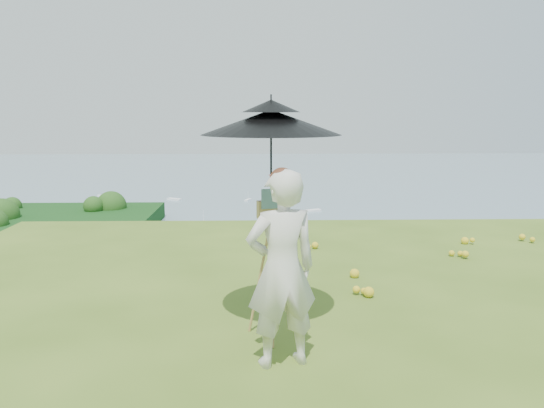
{
  "coord_description": "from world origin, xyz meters",
  "views": [
    {
      "loc": [
        -1.95,
        -4.18,
        2.31
      ],
      "look_at": [
        -1.75,
        3.41,
        0.98
      ],
      "focal_mm": 35.0,
      "sensor_mm": 36.0,
      "label": 1
    }
  ],
  "objects": [
    {
      "name": "ground",
      "position": [
        0.0,
        0.0,
        0.0
      ],
      "size": [
        14.0,
        14.0,
        0.0
      ],
      "primitive_type": "plane",
      "color": "#46641C",
      "rests_on": "ground"
    },
    {
      "name": "shoreline_tier",
      "position": [
        0.0,
        75.0,
        -36.0
      ],
      "size": [
        170.0,
        28.0,
        8.0
      ],
      "primitive_type": "cube",
      "color": "#6D6557",
      "rests_on": "bay_water"
    },
    {
      "name": "bay_water",
      "position": [
        0.0,
        240.0,
        -34.0
      ],
      "size": [
        700.0,
        700.0,
        0.0
      ],
      "primitive_type": "plane",
      "color": "slate",
      "rests_on": "ground"
    },
    {
      "name": "peninsula",
      "position": [
        -75.0,
        155.0,
        -29.0
      ],
      "size": [
        90.0,
        60.0,
        12.0
      ],
      "primitive_type": null,
      "color": "#0E340F",
      "rests_on": "bay_water"
    },
    {
      "name": "slope_trees",
      "position": [
        0.0,
        35.0,
        -15.0
      ],
      "size": [
        110.0,
        50.0,
        6.0
      ],
      "primitive_type": null,
      "color": "#1B4314",
      "rests_on": "forest_slope"
    },
    {
      "name": "harbor_town",
      "position": [
        0.0,
        75.0,
        -29.5
      ],
      "size": [
        110.0,
        22.0,
        5.0
      ],
      "primitive_type": null,
      "color": "silver",
      "rests_on": "shoreline_tier"
    },
    {
      "name": "moored_boats",
      "position": [
        -12.5,
        161.0,
        -33.65
      ],
      "size": [
        140.0,
        140.0,
        0.7
      ],
      "primitive_type": null,
      "color": "white",
      "rests_on": "bay_water"
    },
    {
      "name": "wildflowers",
      "position": [
        0.0,
        0.25,
        0.06
      ],
      "size": [
        10.0,
        10.5,
        0.12
      ],
      "primitive_type": null,
      "color": "gold",
      "rests_on": "ground"
    },
    {
      "name": "painter",
      "position": [
        -1.74,
        0.41,
        0.91
      ],
      "size": [
        0.76,
        0.61,
        1.82
      ],
      "primitive_type": "imported",
      "rotation": [
        0.0,
        0.0,
        3.44
      ],
      "color": "silver",
      "rests_on": "ground"
    },
    {
      "name": "field_easel",
      "position": [
        -1.81,
        1.02,
        0.78
      ],
      "size": [
        0.74,
        0.74,
        1.56
      ],
      "primitive_type": null,
      "rotation": [
        0.0,
        0.0,
        0.28
      ],
      "color": "#A07143",
      "rests_on": "ground"
    },
    {
      "name": "sun_umbrella",
      "position": [
        -1.82,
        1.05,
        1.88
      ],
      "size": [
        1.82,
        1.82,
        1.19
      ],
      "primitive_type": null,
      "rotation": [
        0.0,
        0.0,
        0.41
      ],
      "color": "black",
      "rests_on": "field_easel"
    },
    {
      "name": "painter_cap",
      "position": [
        -1.74,
        0.41,
        1.77
      ],
      "size": [
        0.3,
        0.32,
        0.1
      ],
      "primitive_type": null,
      "rotation": [
        0.0,
        0.0,
        0.45
      ],
      "color": "#C36B7B",
      "rests_on": "painter"
    }
  ]
}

